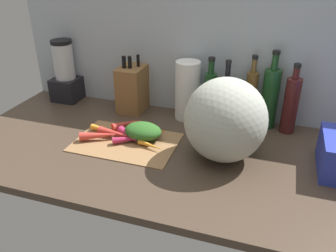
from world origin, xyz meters
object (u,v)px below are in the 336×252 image
Objects in this scene: carrot_6 at (102,135)px; bottle_4 at (291,104)px; bottle_3 at (270,97)px; carrot_0 at (154,133)px; carrot_3 at (144,137)px; carrot_4 at (129,136)px; knife_block at (132,89)px; carrot_5 at (128,124)px; winter_squash at (225,120)px; carrot_7 at (105,130)px; carrot_8 at (118,134)px; bottle_2 at (250,97)px; cutting_board at (126,142)px; bottle_0 at (210,95)px; blender_appliance at (66,75)px; bottle_1 at (225,101)px; carrot_2 at (134,139)px; carrot_1 at (151,145)px; paper_towel_roll at (187,91)px.

carrot_6 is 0.60× the size of bottle_4.
carrot_6 is at bearing -155.70° from bottle_4.
bottle_3 is at bearing 28.96° from carrot_6.
carrot_0 is 4.97cm from carrot_3.
carrot_6 reaches higher than carrot_0.
carrot_4 is 0.47× the size of knife_block.
carrot_5 is 0.46× the size of winter_squash.
carrot_8 reaches higher than carrot_7.
bottle_3 is at bearing -0.90° from bottle_2.
carrot_4 is 40.59cm from winter_squash.
carrot_4 is 0.38× the size of bottle_3.
bottle_0 reaches higher than cutting_board.
cutting_board is 1.39× the size of bottle_0.
carrot_7 is 0.46× the size of blender_appliance.
bottle_4 is (26.72, 2.25, 1.14)cm from bottle_1.
carrot_2 is at bearing -141.64° from bottle_2.
bottle_3 is at bearing 33.41° from carrot_2.
carrot_0 is 10.83cm from carrot_4.
carrot_2 is 60.53cm from blender_appliance.
carrot_1 is 0.36× the size of winter_squash.
winter_squash is 34.28cm from bottle_3.
bottle_1 is at bearing -2.46° from knife_block.
winter_squash reaches higher than bottle_0.
bottle_4 is at bearing -15.86° from bottle_3.
carrot_1 is (11.30, -1.92, 1.50)cm from cutting_board.
paper_towel_roll is at bearing -175.58° from bottle_3.
carrot_2 is at bearing -130.68° from carrot_0.
bottle_2 is (44.18, 31.60, 10.21)cm from carrot_4.
cutting_board is at bearing -140.76° from bottle_1.
paper_towel_roll is at bearing -174.03° from bottle_2.
carrot_0 is at bearing -144.03° from bottle_2.
carrot_4 is 0.90× the size of carrot_7.
bottle_1 is at bearing -16.50° from bottle_0.
bottle_3 is (63.89, 29.36, 11.64)cm from carrot_7.
carrot_6 is 0.58× the size of winter_squash.
bottle_2 reaches higher than carrot_0.
carrot_5 is 0.79× the size of carrot_6.
carrot_3 is 35.46cm from bottle_0.
carrot_6 is 65.49cm from bottle_2.
bottle_2 reaches higher than carrot_8.
bottle_3 is (46.17, 29.47, 11.72)cm from carrot_3.
bottle_1 is at bearing -175.18° from bottle_4.
carrot_1 is 0.64× the size of carrot_2.
carrot_4 reaches higher than carrot_1.
bottle_0 is at bearing 163.50° from bottle_1.
bottle_3 is (25.54, 2.50, 1.51)cm from bottle_0.
winter_squash is at bearing -67.83° from bottle_0.
paper_towel_roll is at bearing 79.90° from carrot_1.
bottle_1 is at bearing 41.62° from carrot_2.
bottle_2 is at bearing 27.85° from carrot_7.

